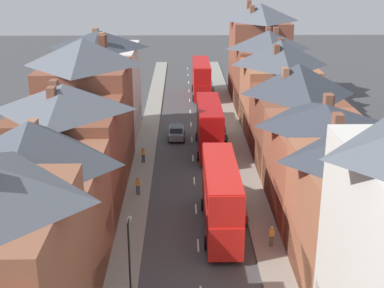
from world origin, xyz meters
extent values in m
cube|color=gray|center=(-5.10, 38.00, 0.07)|extent=(2.20, 104.00, 0.14)
cube|color=gray|center=(5.10, 38.00, 0.07)|extent=(2.20, 104.00, 0.14)
cube|color=silver|center=(0.00, 18.00, 0.01)|extent=(0.14, 1.80, 0.01)
cube|color=silver|center=(0.00, 24.00, 0.01)|extent=(0.14, 1.80, 0.01)
cube|color=silver|center=(0.00, 30.00, 0.01)|extent=(0.14, 1.80, 0.01)
cube|color=silver|center=(0.00, 36.00, 0.01)|extent=(0.14, 1.80, 0.01)
cube|color=silver|center=(0.00, 42.00, 0.01)|extent=(0.14, 1.80, 0.01)
cube|color=silver|center=(0.00, 48.00, 0.01)|extent=(0.14, 1.80, 0.01)
cube|color=silver|center=(0.00, 54.00, 0.01)|extent=(0.14, 1.80, 0.01)
cube|color=silver|center=(0.00, 60.00, 0.01)|extent=(0.14, 1.80, 0.01)
cube|color=silver|center=(0.00, 66.00, 0.01)|extent=(0.14, 1.80, 0.01)
cube|color=silver|center=(0.00, 72.00, 0.01)|extent=(0.14, 1.80, 0.01)
cube|color=silver|center=(0.00, 78.00, 0.01)|extent=(0.14, 1.80, 0.01)
cube|color=silver|center=(0.00, 84.00, 0.01)|extent=(0.14, 1.80, 0.01)
cube|color=brown|center=(-10.20, 13.97, 3.97)|extent=(8.00, 9.96, 7.93)
cube|color=maroon|center=(-6.26, 13.97, 1.60)|extent=(0.12, 9.16, 3.20)
pyramid|color=#474C56|center=(-10.20, 13.97, 9.34)|extent=(8.00, 9.96, 2.82)
cube|color=#99664C|center=(-10.46, 15.67, 9.83)|extent=(0.60, 0.90, 0.96)
cube|color=brown|center=(-10.20, 23.75, 4.38)|extent=(8.00, 9.61, 8.75)
cube|color=#1E5133|center=(-6.26, 23.75, 1.60)|extent=(0.12, 8.84, 3.20)
pyramid|color=#565B66|center=(-10.20, 23.75, 9.76)|extent=(8.00, 9.61, 2.01)
cube|color=brown|center=(-11.29, 25.44, 10.23)|extent=(0.60, 0.90, 0.94)
cube|color=brown|center=(-10.83, 22.61, 10.27)|extent=(0.60, 0.90, 1.03)
cube|color=brown|center=(-10.20, 33.20, 5.19)|extent=(8.00, 9.28, 10.38)
cube|color=olive|center=(-6.26, 33.20, 1.60)|extent=(0.12, 8.54, 3.20)
pyramid|color=#565B66|center=(-10.20, 33.20, 11.65)|extent=(8.00, 9.28, 2.54)
cube|color=brown|center=(-8.63, 35.72, 12.26)|extent=(0.60, 0.90, 1.23)
cube|color=brown|center=(-8.69, 34.93, 12.29)|extent=(0.60, 0.90, 1.27)
cube|color=silver|center=(-10.20, 43.26, 5.24)|extent=(8.00, 10.83, 10.48)
cube|color=olive|center=(-6.26, 43.26, 1.60)|extent=(0.12, 9.96, 3.20)
pyramid|color=#383D47|center=(-10.20, 43.26, 11.40)|extent=(8.00, 10.83, 1.84)
cube|color=#99664C|center=(-9.48, 40.20, 11.94)|extent=(0.60, 0.90, 1.08)
cube|color=#99664C|center=(-10.69, 43.97, 11.94)|extent=(0.60, 0.90, 1.09)
cube|color=#A36042|center=(10.20, 13.79, 4.06)|extent=(8.00, 9.28, 8.12)
cube|color=navy|center=(6.26, 13.79, 1.60)|extent=(0.12, 8.54, 3.20)
pyramid|color=#383D47|center=(10.20, 13.79, 9.12)|extent=(8.00, 9.28, 2.01)
cube|color=brown|center=(8.85, 16.14, 9.80)|extent=(0.60, 0.90, 1.36)
cube|color=#935138|center=(10.20, 23.86, 3.63)|extent=(8.00, 10.86, 7.25)
cube|color=maroon|center=(6.26, 23.86, 1.60)|extent=(0.12, 9.99, 3.20)
pyramid|color=#383D47|center=(10.20, 23.86, 8.14)|extent=(8.00, 10.86, 1.78)
cube|color=brown|center=(10.69, 24.94, 8.86)|extent=(0.60, 0.90, 1.43)
cube|color=brown|center=(10.52, 24.67, 8.88)|extent=(0.60, 0.90, 1.48)
cube|color=brown|center=(10.20, 34.51, 3.62)|extent=(8.00, 10.44, 7.24)
cube|color=#1E5133|center=(6.26, 34.51, 1.60)|extent=(0.12, 9.60, 3.20)
pyramid|color=#383D47|center=(10.20, 34.51, 8.73)|extent=(8.00, 10.44, 3.00)
cube|color=#99664C|center=(8.81, 33.91, 9.34)|extent=(0.60, 0.90, 1.21)
cube|color=#A36042|center=(10.20, 44.72, 4.07)|extent=(8.00, 9.98, 8.14)
cube|color=#1E5133|center=(6.26, 44.72, 1.60)|extent=(0.12, 9.18, 3.20)
pyramid|color=#474C56|center=(10.20, 44.72, 9.57)|extent=(8.00, 9.98, 2.88)
cube|color=brown|center=(9.48, 43.09, 10.15)|extent=(0.60, 0.90, 1.16)
cube|color=brown|center=(10.39, 45.53, 10.32)|extent=(0.60, 0.90, 1.49)
cube|color=brown|center=(10.20, 53.38, 4.28)|extent=(8.00, 7.34, 8.56)
cube|color=maroon|center=(6.26, 53.38, 1.60)|extent=(0.12, 6.76, 3.20)
pyramid|color=#474C56|center=(10.20, 53.38, 9.78)|extent=(8.00, 7.34, 2.43)
cube|color=brown|center=(10.23, 54.24, 10.54)|extent=(0.60, 0.90, 1.53)
cube|color=brown|center=(11.13, 53.65, 10.57)|extent=(0.60, 0.90, 1.58)
cube|color=brown|center=(10.20, 61.80, 5.64)|extent=(8.00, 9.50, 11.28)
cube|color=olive|center=(6.26, 61.80, 1.60)|extent=(0.12, 8.74, 3.20)
pyramid|color=#565B66|center=(10.20, 61.80, 12.51)|extent=(8.00, 9.50, 2.48)
cube|color=brown|center=(8.61, 62.55, 13.30)|extent=(0.60, 0.90, 1.57)
cube|color=brown|center=(8.84, 60.61, 13.04)|extent=(0.60, 0.90, 1.05)
cube|color=#B70F0F|center=(1.80, 38.22, 1.65)|extent=(2.44, 10.80, 2.50)
cube|color=#B70F0F|center=(1.80, 38.22, 4.05)|extent=(2.44, 10.58, 2.30)
cube|color=#B70F0F|center=(1.80, 38.22, 5.25)|extent=(2.39, 10.37, 0.10)
cube|color=#28333D|center=(1.80, 43.57, 1.85)|extent=(2.20, 0.10, 1.20)
cube|color=#28333D|center=(1.80, 43.57, 4.15)|extent=(2.20, 0.10, 1.10)
cube|color=#28333D|center=(0.61, 38.22, 1.90)|extent=(0.06, 9.18, 0.90)
cube|color=#28333D|center=(0.61, 38.22, 4.15)|extent=(0.06, 9.18, 0.90)
cube|color=yellow|center=(1.80, 43.57, 4.95)|extent=(1.34, 0.08, 0.32)
cylinder|color=black|center=(0.58, 41.56, 0.50)|extent=(0.30, 1.00, 1.00)
cylinder|color=black|center=(3.02, 41.56, 0.50)|extent=(0.30, 1.00, 1.00)
cylinder|color=black|center=(0.58, 35.25, 0.50)|extent=(0.30, 1.00, 1.00)
cylinder|color=black|center=(3.02, 35.25, 0.50)|extent=(0.30, 1.00, 1.00)
cube|color=red|center=(1.80, 20.44, 1.65)|extent=(2.44, 10.80, 2.50)
cube|color=red|center=(1.80, 20.44, 4.05)|extent=(2.44, 10.58, 2.30)
cube|color=red|center=(1.80, 20.44, 5.25)|extent=(2.39, 10.37, 0.10)
cube|color=#28333D|center=(1.80, 25.79, 1.85)|extent=(2.20, 0.10, 1.20)
cube|color=#28333D|center=(1.80, 25.79, 4.15)|extent=(2.20, 0.10, 1.10)
cube|color=#28333D|center=(0.61, 20.44, 1.90)|extent=(0.06, 9.18, 0.90)
cube|color=#28333D|center=(0.61, 20.44, 4.15)|extent=(0.06, 9.18, 0.90)
cube|color=yellow|center=(1.80, 25.79, 4.95)|extent=(1.34, 0.08, 0.32)
cylinder|color=black|center=(0.58, 23.78, 0.50)|extent=(0.30, 1.00, 1.00)
cylinder|color=black|center=(3.02, 23.78, 0.50)|extent=(0.30, 1.00, 1.00)
cylinder|color=black|center=(0.58, 17.47, 0.50)|extent=(0.30, 1.00, 1.00)
cylinder|color=black|center=(3.02, 17.47, 0.50)|extent=(0.30, 1.00, 1.00)
cube|color=red|center=(1.80, 62.30, 1.65)|extent=(2.44, 10.80, 2.50)
cube|color=red|center=(1.80, 62.30, 4.05)|extent=(2.44, 10.58, 2.30)
cube|color=red|center=(1.80, 62.30, 5.25)|extent=(2.39, 10.37, 0.10)
cube|color=#28333D|center=(1.80, 67.65, 1.85)|extent=(2.20, 0.10, 1.20)
cube|color=#28333D|center=(1.80, 67.65, 4.15)|extent=(2.20, 0.10, 1.10)
cube|color=#28333D|center=(0.61, 62.30, 1.90)|extent=(0.06, 9.18, 0.90)
cube|color=#28333D|center=(0.61, 62.30, 4.15)|extent=(0.06, 9.18, 0.90)
cube|color=yellow|center=(1.80, 67.65, 4.95)|extent=(1.34, 0.08, 0.32)
cylinder|color=black|center=(0.58, 65.64, 0.50)|extent=(0.30, 1.00, 1.00)
cylinder|color=black|center=(3.02, 65.64, 0.50)|extent=(0.30, 1.00, 1.00)
cylinder|color=black|center=(0.58, 59.33, 0.50)|extent=(0.30, 1.00, 1.00)
cylinder|color=black|center=(3.02, 59.33, 0.50)|extent=(0.30, 1.00, 1.00)
cube|color=maroon|center=(3.10, 22.92, 0.66)|extent=(1.70, 4.58, 0.69)
cube|color=#28333D|center=(3.10, 22.69, 1.30)|extent=(1.46, 2.29, 0.60)
cylinder|color=black|center=(2.25, 24.34, 0.31)|extent=(0.20, 0.62, 0.62)
cylinder|color=black|center=(3.95, 24.34, 0.31)|extent=(0.20, 0.62, 0.62)
cylinder|color=black|center=(2.25, 21.50, 0.31)|extent=(0.20, 0.62, 0.62)
cylinder|color=black|center=(3.95, 21.50, 0.31)|extent=(0.20, 0.62, 0.62)
cube|color=#4C515B|center=(3.10, 42.50, 0.69)|extent=(1.70, 3.81, 0.76)
cube|color=#28333D|center=(3.10, 42.31, 1.37)|extent=(1.46, 1.90, 0.60)
cylinder|color=black|center=(2.25, 43.68, 0.31)|extent=(0.20, 0.62, 0.62)
cylinder|color=black|center=(3.95, 43.68, 0.31)|extent=(0.20, 0.62, 0.62)
cylinder|color=black|center=(2.25, 41.32, 0.31)|extent=(0.20, 0.62, 0.62)
cylinder|color=black|center=(3.95, 41.32, 0.31)|extent=(0.20, 0.62, 0.62)
cube|color=gray|center=(-1.80, 42.39, 0.66)|extent=(1.70, 4.02, 0.69)
cube|color=#28333D|center=(-1.80, 42.19, 1.30)|extent=(1.46, 2.01, 0.60)
cylinder|color=black|center=(-2.65, 43.64, 0.31)|extent=(0.20, 0.62, 0.62)
cylinder|color=black|center=(-0.95, 43.64, 0.31)|extent=(0.20, 0.62, 0.62)
cylinder|color=black|center=(-2.65, 41.15, 0.31)|extent=(0.20, 0.62, 0.62)
cylinder|color=black|center=(-0.95, 41.15, 0.31)|extent=(0.20, 0.62, 0.62)
cylinder|color=brown|center=(5.17, 17.55, 0.56)|extent=(0.14, 0.14, 0.84)
cylinder|color=brown|center=(5.35, 17.55, 0.56)|extent=(0.14, 0.14, 0.84)
cube|color=gold|center=(5.26, 17.55, 1.25)|extent=(0.36, 0.22, 0.54)
sphere|color=beige|center=(5.26, 17.55, 1.64)|extent=(0.22, 0.22, 0.22)
cylinder|color=#3D4256|center=(-5.12, 26.71, 0.56)|extent=(0.14, 0.14, 0.84)
cylinder|color=#3D4256|center=(-4.94, 26.71, 0.56)|extent=(0.14, 0.14, 0.84)
cube|color=gold|center=(-5.03, 26.71, 1.25)|extent=(0.36, 0.22, 0.54)
sphere|color=#9E7051|center=(-5.03, 26.71, 1.64)|extent=(0.22, 0.22, 0.22)
cylinder|color=#23232D|center=(-5.18, 34.49, 0.56)|extent=(0.14, 0.14, 0.84)
cylinder|color=#23232D|center=(-5.00, 34.49, 0.56)|extent=(0.14, 0.14, 0.84)
cube|color=gold|center=(-5.09, 34.49, 1.25)|extent=(0.36, 0.22, 0.54)
sphere|color=#9E7051|center=(-5.09, 34.49, 1.64)|extent=(0.22, 0.22, 0.22)
cylinder|color=black|center=(-4.25, 11.01, 2.75)|extent=(0.12, 0.12, 5.50)
cylinder|color=black|center=(-4.25, 11.46, 5.40)|extent=(0.08, 0.90, 0.08)
cube|color=beige|center=(-4.25, 11.91, 5.32)|extent=(0.20, 0.32, 0.20)
camera|label=1|loc=(-1.10, -16.35, 19.84)|focal=50.00mm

